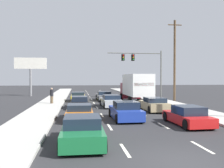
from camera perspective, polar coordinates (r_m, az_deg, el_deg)
name	(u,v)px	position (r m, az deg, el deg)	size (l,w,h in m)	color
ground_plane	(105,100)	(33.79, -1.59, -3.73)	(140.00, 140.00, 0.00)	#2B2B2D
sidewalk_right	(166,103)	(30.44, 12.21, -4.19)	(2.98, 80.00, 0.14)	#B2AFA8
sidewalk_left	(49,104)	(28.78, -13.98, -4.52)	(2.98, 80.00, 0.14)	#B2AFA8
lane_markings	(106,101)	(33.07, -1.45, -3.83)	(3.54, 57.00, 0.01)	silver
car_yellow	(78,97)	(32.91, -7.70, -2.89)	(1.87, 4.12, 1.19)	yellow
car_black	(79,102)	(25.44, -7.41, -4.17)	(1.85, 4.41, 1.19)	black
car_orange	(79,112)	(18.39, -7.42, -6.39)	(2.00, 4.16, 1.13)	orange
car_green	(82,131)	(11.75, -6.76, -10.56)	(1.96, 4.26, 1.28)	#196B38
car_gray	(104,96)	(33.95, -1.80, -2.77)	(2.00, 4.21, 1.19)	slate
car_silver	(111,101)	(26.22, -0.22, -3.92)	(2.00, 4.38, 1.26)	#B7BABF
car_blue	(126,111)	(18.25, 3.07, -6.20)	(2.00, 4.20, 1.34)	#1E389E
box_truck	(136,86)	(30.68, 5.41, -0.53)	(2.70, 7.92, 3.44)	white
car_tan	(154,105)	(23.31, 9.49, -4.61)	(1.94, 4.16, 1.24)	tan
car_red	(188,116)	(16.90, 16.75, -7.01)	(1.96, 4.26, 1.24)	red
traffic_signal_mast	(140,62)	(37.72, 6.24, 4.96)	(8.23, 0.69, 7.09)	#595B56
utility_pole_mid	(175,60)	(33.43, 13.99, 5.34)	(1.80, 0.28, 10.40)	brown
roadside_billboard	(31,68)	(43.76, -17.95, 3.52)	(5.20, 0.36, 6.36)	slate
pedestrian_near_corner	(52,96)	(29.19, -13.49, -2.57)	(0.38, 0.38, 1.75)	brown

